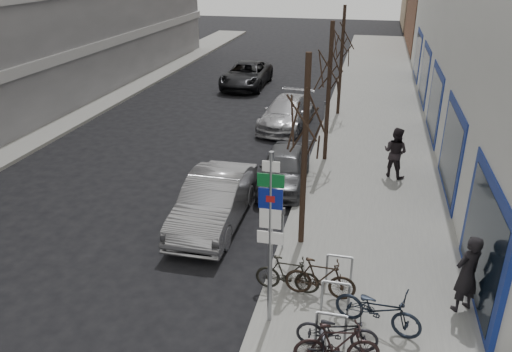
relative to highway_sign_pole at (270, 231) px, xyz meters
The scene contains 24 objects.
ground 3.44m from the highway_sign_pole, behind, with size 120.00×120.00×0.00m, color black.
sidewalk_east 10.50m from the highway_sign_pole, 78.15° to the left, with size 5.00×70.00×0.15m, color slate.
sidewalk_west 16.90m from the highway_sign_pole, 143.24° to the left, with size 3.00×70.00×0.15m, color slate.
brick_building_far 41.42m from the highway_sign_pole, 75.16° to the left, with size 12.00×14.00×8.00m, color brown.
highway_sign_pole is the anchor object (origin of this frame).
bike_rack 2.36m from the highway_sign_pole, 23.59° to the left, with size 0.66×2.26×0.83m.
tree_near 3.88m from the highway_sign_pole, 86.74° to the left, with size 1.80×1.80×5.50m.
tree_mid 10.15m from the highway_sign_pole, 88.86° to the left, with size 1.80×1.80×5.50m.
tree_far 16.59m from the highway_sign_pole, 89.31° to the left, with size 1.80×1.80×5.50m.
meter_front 3.39m from the highway_sign_pole, 94.75° to the left, with size 0.10×0.08×1.27m.
meter_mid 8.65m from the highway_sign_pole, 91.68° to the left, with size 0.10×0.08×1.27m.
meter_back 14.10m from the highway_sign_pole, 91.02° to the left, with size 0.10×0.08×1.27m.
bike_near_left 2.51m from the highway_sign_pole, 41.82° to the right, with size 0.54×1.79×1.09m, color black.
bike_near_right 2.59m from the highway_sign_pole, 33.49° to the right, with size 0.51×1.73×1.05m, color black.
bike_mid_curb 2.92m from the highway_sign_pole, ahead, with size 0.58×1.92×1.17m, color black.
bike_mid_inner 2.17m from the highway_sign_pole, 79.79° to the left, with size 0.47×1.59×0.97m, color black.
bike_far_curb 2.42m from the highway_sign_pole, 18.85° to the right, with size 0.51×1.70×1.04m, color black.
bike_far_inner 2.33m from the highway_sign_pole, 47.98° to the left, with size 0.51×1.72×1.04m, color black.
parked_car_front 5.21m from the highway_sign_pole, 121.78° to the left, with size 1.67×4.79×1.58m, color gray.
parked_car_mid 7.73m from the highway_sign_pole, 97.63° to the left, with size 1.63×4.06×1.38m, color #46474B.
parked_car_back 14.44m from the highway_sign_pole, 98.39° to the left, with size 1.97×4.85×1.41m, color #A3A3A8.
lane_car 22.47m from the highway_sign_pole, 105.43° to the left, with size 2.51×5.45×1.51m, color black.
pedestrian_near 4.66m from the highway_sign_pole, 18.21° to the left, with size 0.70×0.46×1.92m, color black.
pedestrian_far 9.42m from the highway_sign_pole, 72.27° to the left, with size 0.70×0.48×1.90m, color black.
Camera 1 is at (4.14, -8.79, 7.65)m, focal length 35.00 mm.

